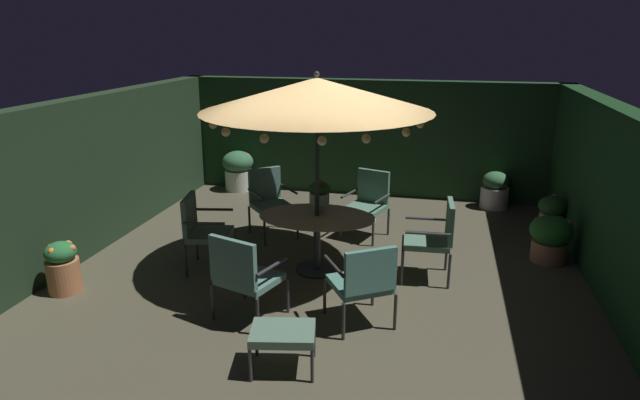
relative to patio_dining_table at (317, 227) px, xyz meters
name	(u,v)px	position (x,y,z in m)	size (l,w,h in m)	color
ground_plane	(323,276)	(0.11, -0.14, -0.61)	(7.13, 7.88, 0.02)	#4B4736
hedge_backdrop_rear	(366,138)	(0.11, 3.65, 0.47)	(7.13, 0.30, 2.15)	#1A351C
hedge_backdrop_left	(78,179)	(-3.31, -0.14, 0.47)	(0.30, 7.88, 2.15)	#1C2F1C
hedge_backdrop_right	(628,216)	(3.52, -0.14, 0.47)	(0.30, 7.88, 2.15)	#143418
patio_dining_table	(317,227)	(0.00, 0.00, 0.00)	(1.50, 1.07, 0.76)	#282B31
patio_umbrella	(317,95)	(0.00, 0.00, 1.67)	(2.81, 2.81, 2.55)	#29312C
centerpiece_planter	(319,193)	(0.00, 0.16, 0.41)	(0.28, 0.28, 0.43)	beige
patio_chair_north	(364,280)	(0.79, -1.26, -0.06)	(0.83, 0.82, 0.94)	#302E2B
patio_chair_northeast	(435,235)	(1.48, 0.09, -0.01)	(0.63, 0.61, 1.02)	#313234
patio_chair_east	(369,200)	(0.47, 1.41, -0.04)	(0.71, 0.71, 0.99)	#2D3232
patio_chair_southeast	(270,198)	(-0.99, 1.11, -0.02)	(0.83, 0.83, 1.01)	#2C3131
patio_chair_south	(202,227)	(-1.46, -0.28, -0.02)	(0.66, 0.67, 1.00)	#323031
patio_chair_southwest	(243,273)	(-0.48, -1.41, -0.04)	(0.79, 0.74, 0.99)	#2C2A32
ottoman_footrest	(283,334)	(0.18, -2.17, -0.24)	(0.66, 0.54, 0.41)	#312A35
potted_plant_front_corner	(238,169)	(-2.35, 3.30, -0.19)	(0.60, 0.60, 0.77)	beige
potted_plant_back_center	(63,267)	(-2.82, -1.25, -0.28)	(0.38, 0.38, 0.63)	#AB6A43
potted_plant_back_right	(495,190)	(2.46, 3.22, -0.28)	(0.48, 0.48, 0.65)	beige
potted_plant_left_near	(551,237)	(3.01, 0.98, -0.26)	(0.56, 0.56, 0.64)	#AA6C50
potted_plant_right_near	(552,214)	(3.19, 2.00, -0.26)	(0.42, 0.42, 0.62)	tan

